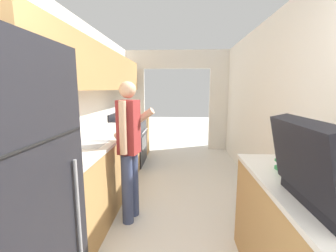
{
  "coord_description": "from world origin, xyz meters",
  "views": [
    {
      "loc": [
        0.11,
        -0.45,
        1.55
      ],
      "look_at": [
        -0.09,
        3.01,
        0.98
      ],
      "focal_mm": 24.0,
      "sensor_mm": 36.0,
      "label": 1
    }
  ],
  "objects_px": {
    "range_oven": "(129,141)",
    "person": "(129,148)",
    "suitcase": "(331,179)",
    "book_stack": "(300,168)"
  },
  "relations": [
    {
      "from": "range_oven",
      "to": "person",
      "type": "bearing_deg",
      "value": -76.6
    },
    {
      "from": "range_oven",
      "to": "suitcase",
      "type": "height_order",
      "value": "suitcase"
    },
    {
      "from": "range_oven",
      "to": "book_stack",
      "type": "relative_size",
      "value": 3.4
    },
    {
      "from": "suitcase",
      "to": "book_stack",
      "type": "relative_size",
      "value": 1.94
    },
    {
      "from": "person",
      "to": "suitcase",
      "type": "distance_m",
      "value": 1.92
    },
    {
      "from": "person",
      "to": "book_stack",
      "type": "height_order",
      "value": "person"
    },
    {
      "from": "range_oven",
      "to": "person",
      "type": "relative_size",
      "value": 0.65
    },
    {
      "from": "range_oven",
      "to": "suitcase",
      "type": "distance_m",
      "value": 3.89
    },
    {
      "from": "person",
      "to": "suitcase",
      "type": "xyz_separation_m",
      "value": [
        1.39,
        -1.31,
        0.2
      ]
    },
    {
      "from": "range_oven",
      "to": "suitcase",
      "type": "bearing_deg",
      "value": -60.82
    }
  ]
}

